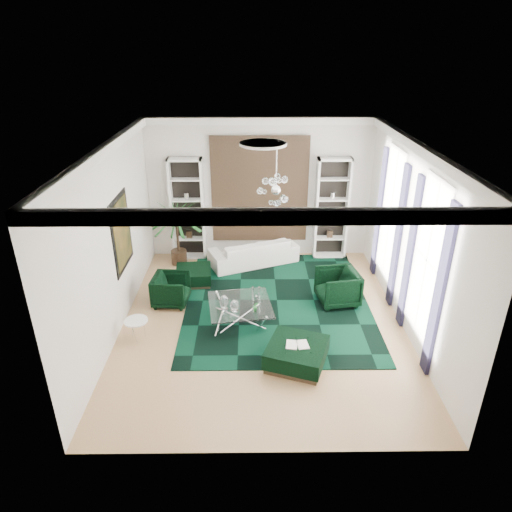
{
  "coord_description": "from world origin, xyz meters",
  "views": [
    {
      "loc": [
        -0.23,
        -8.36,
        5.54
      ],
      "look_at": [
        -0.13,
        0.5,
        1.34
      ],
      "focal_mm": 32.0,
      "sensor_mm": 36.0,
      "label": 1
    }
  ],
  "objects_px": {
    "armchair_right": "(337,287)",
    "coffee_table": "(240,313)",
    "side_table": "(137,330)",
    "palm": "(177,224)",
    "sofa": "(253,252)",
    "ottoman_side": "(194,276)",
    "armchair_left": "(171,290)",
    "ottoman_front": "(297,354)"
  },
  "relations": [
    {
      "from": "sofa",
      "to": "armchair_left",
      "type": "bearing_deg",
      "value": 25.79
    },
    {
      "from": "armchair_left",
      "to": "side_table",
      "type": "xyz_separation_m",
      "value": [
        -0.47,
        -1.42,
        -0.13
      ]
    },
    {
      "from": "armchair_left",
      "to": "ottoman_front",
      "type": "xyz_separation_m",
      "value": [
        2.69,
        -2.21,
        -0.15
      ]
    },
    {
      "from": "armchair_right",
      "to": "palm",
      "type": "distance_m",
      "value": 4.54
    },
    {
      "from": "armchair_left",
      "to": "armchair_right",
      "type": "xyz_separation_m",
      "value": [
        3.82,
        0.0,
        0.05
      ]
    },
    {
      "from": "coffee_table",
      "to": "sofa",
      "type": "bearing_deg",
      "value": 84.14
    },
    {
      "from": "sofa",
      "to": "coffee_table",
      "type": "bearing_deg",
      "value": 61.97
    },
    {
      "from": "sofa",
      "to": "ottoman_front",
      "type": "xyz_separation_m",
      "value": [
        0.79,
        -4.31,
        -0.13
      ]
    },
    {
      "from": "coffee_table",
      "to": "armchair_left",
      "type": "bearing_deg",
      "value": 153.74
    },
    {
      "from": "sofa",
      "to": "armchair_right",
      "type": "xyz_separation_m",
      "value": [
        1.93,
        -2.1,
        0.06
      ]
    },
    {
      "from": "side_table",
      "to": "palm",
      "type": "bearing_deg",
      "value": 84.41
    },
    {
      "from": "ottoman_front",
      "to": "coffee_table",
      "type": "bearing_deg",
      "value": 127.48
    },
    {
      "from": "coffee_table",
      "to": "side_table",
      "type": "bearing_deg",
      "value": -163.11
    },
    {
      "from": "side_table",
      "to": "palm",
      "type": "distance_m",
      "value": 3.67
    },
    {
      "from": "armchair_right",
      "to": "armchair_left",
      "type": "bearing_deg",
      "value": -99.34
    },
    {
      "from": "coffee_table",
      "to": "palm",
      "type": "relative_size",
      "value": 0.57
    },
    {
      "from": "armchair_right",
      "to": "ottoman_side",
      "type": "bearing_deg",
      "value": -115.66
    },
    {
      "from": "armchair_left",
      "to": "ottoman_side",
      "type": "distance_m",
      "value": 1.09
    },
    {
      "from": "ottoman_side",
      "to": "side_table",
      "type": "bearing_deg",
      "value": -109.72
    },
    {
      "from": "coffee_table",
      "to": "side_table",
      "type": "relative_size",
      "value": 2.76
    },
    {
      "from": "coffee_table",
      "to": "palm",
      "type": "bearing_deg",
      "value": 120.77
    },
    {
      "from": "ottoman_side",
      "to": "palm",
      "type": "distance_m",
      "value": 1.56
    },
    {
      "from": "armchair_right",
      "to": "side_table",
      "type": "xyz_separation_m",
      "value": [
        -4.3,
        -1.42,
        -0.18
      ]
    },
    {
      "from": "palm",
      "to": "ottoman_side",
      "type": "bearing_deg",
      "value": -64.75
    },
    {
      "from": "side_table",
      "to": "ottoman_front",
      "type": "bearing_deg",
      "value": -14.04
    },
    {
      "from": "armchair_right",
      "to": "ottoman_front",
      "type": "height_order",
      "value": "armchair_right"
    },
    {
      "from": "armchair_left",
      "to": "palm",
      "type": "relative_size",
      "value": 0.35
    },
    {
      "from": "ottoman_side",
      "to": "sofa",
      "type": "bearing_deg",
      "value": 36.21
    },
    {
      "from": "armchair_left",
      "to": "ottoman_side",
      "type": "bearing_deg",
      "value": -16.61
    },
    {
      "from": "sofa",
      "to": "ottoman_side",
      "type": "relative_size",
      "value": 2.75
    },
    {
      "from": "armchair_right",
      "to": "coffee_table",
      "type": "bearing_deg",
      "value": -79.78
    },
    {
      "from": "sofa",
      "to": "ottoman_side",
      "type": "height_order",
      "value": "sofa"
    },
    {
      "from": "palm",
      "to": "armchair_right",
      "type": "bearing_deg",
      "value": -28.13
    },
    {
      "from": "side_table",
      "to": "palm",
      "type": "xyz_separation_m",
      "value": [
        0.35,
        3.53,
        0.92
      ]
    },
    {
      "from": "armchair_right",
      "to": "coffee_table",
      "type": "distance_m",
      "value": 2.37
    },
    {
      "from": "coffee_table",
      "to": "palm",
      "type": "height_order",
      "value": "palm"
    },
    {
      "from": "side_table",
      "to": "armchair_right",
      "type": "bearing_deg",
      "value": 18.28
    },
    {
      "from": "ottoman_front",
      "to": "armchair_right",
      "type": "bearing_deg",
      "value": 62.85
    },
    {
      "from": "armchair_left",
      "to": "side_table",
      "type": "bearing_deg",
      "value": 166.42
    },
    {
      "from": "armchair_left",
      "to": "palm",
      "type": "bearing_deg",
      "value": 8.33
    },
    {
      "from": "coffee_table",
      "to": "armchair_right",
      "type": "bearing_deg",
      "value": 19.57
    },
    {
      "from": "ottoman_side",
      "to": "armchair_right",
      "type": "bearing_deg",
      "value": -16.32
    }
  ]
}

